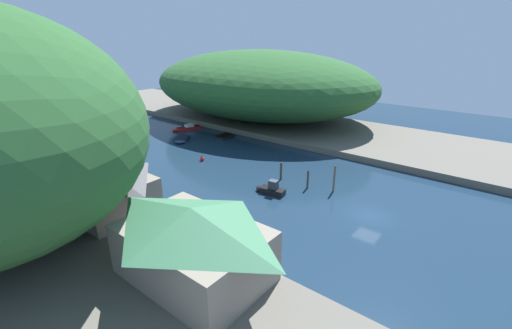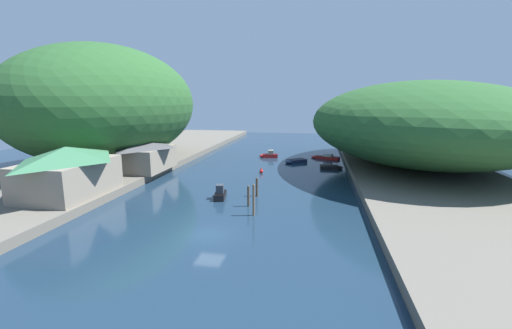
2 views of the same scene
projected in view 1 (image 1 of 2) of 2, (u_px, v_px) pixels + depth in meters
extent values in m
plane|color=#192D42|center=(185.00, 157.00, 54.14)|extent=(130.00, 130.00, 0.00)
cube|color=#666056|center=(279.00, 123.00, 72.98)|extent=(22.00, 120.00, 1.02)
ellipsoid|color=#285628|center=(260.00, 84.00, 74.48)|extent=(36.92, 51.69, 14.24)
cube|color=gray|center=(194.00, 252.00, 25.31)|extent=(7.32, 10.67, 4.08)
pyramid|color=#38704C|center=(191.00, 218.00, 24.29)|extent=(7.91, 11.52, 1.67)
cube|color=gray|center=(105.00, 193.00, 35.27)|extent=(7.16, 9.60, 3.60)
pyramid|color=#4C4C51|center=(102.00, 172.00, 34.43)|extent=(7.74, 10.37, 1.13)
cube|color=navy|center=(182.00, 139.00, 62.62)|extent=(3.99, 3.76, 0.58)
ellipsoid|color=navy|center=(180.00, 142.00, 60.99)|extent=(2.57, 2.60, 0.58)
cube|color=black|center=(182.00, 137.00, 62.51)|extent=(4.07, 3.84, 0.03)
cube|color=black|center=(273.00, 191.00, 41.53)|extent=(1.67, 3.16, 0.70)
ellipsoid|color=black|center=(262.00, 189.00, 42.24)|extent=(1.39, 1.66, 0.70)
cube|color=black|center=(273.00, 188.00, 41.40)|extent=(1.70, 3.22, 0.03)
cube|color=#333842|center=(273.00, 185.00, 41.17)|extent=(1.02, 1.17, 1.08)
cube|color=red|center=(140.00, 141.00, 61.03)|extent=(3.24, 2.05, 0.69)
ellipsoid|color=red|center=(133.00, 143.00, 59.80)|extent=(1.74, 1.73, 0.69)
cube|color=#450A0A|center=(139.00, 139.00, 60.90)|extent=(3.31, 2.09, 0.03)
cube|color=#9E937F|center=(139.00, 137.00, 60.83)|extent=(1.22, 1.27, 0.87)
cube|color=red|center=(189.00, 128.00, 69.92)|extent=(5.08, 3.22, 0.48)
ellipsoid|color=red|center=(178.00, 130.00, 68.74)|extent=(2.80, 2.33, 0.48)
cube|color=#450A0A|center=(189.00, 127.00, 69.83)|extent=(5.18, 3.28, 0.03)
cube|color=silver|center=(189.00, 126.00, 69.81)|extent=(1.98, 1.69, 0.56)
cube|color=black|center=(225.00, 137.00, 64.13)|extent=(3.26, 2.32, 0.50)
ellipsoid|color=black|center=(230.00, 135.00, 65.32)|extent=(1.67, 2.14, 0.50)
cube|color=black|center=(225.00, 135.00, 64.03)|extent=(3.32, 2.37, 0.03)
cylinder|color=brown|center=(334.00, 179.00, 41.72)|extent=(0.25, 0.25, 3.28)
sphere|color=brown|center=(335.00, 166.00, 41.12)|extent=(0.23, 0.23, 0.23)
cylinder|color=#4C3D2D|center=(308.00, 180.00, 42.79)|extent=(0.27, 0.27, 2.29)
sphere|color=#4C3D2D|center=(308.00, 171.00, 42.36)|extent=(0.24, 0.24, 0.24)
cylinder|color=#4C3D2D|center=(281.00, 171.00, 45.45)|extent=(0.31, 0.31, 2.23)
sphere|color=#4C3D2D|center=(281.00, 163.00, 45.03)|extent=(0.28, 0.28, 0.28)
sphere|color=red|center=(202.00, 159.00, 52.41)|extent=(0.64, 0.64, 0.64)
cone|color=red|center=(202.00, 156.00, 52.24)|extent=(0.32, 0.32, 0.32)
cylinder|color=#282D3D|center=(132.00, 217.00, 33.43)|extent=(0.13, 0.13, 0.85)
cylinder|color=#282D3D|center=(130.00, 217.00, 33.50)|extent=(0.13, 0.13, 0.85)
cube|color=#B2231E|center=(130.00, 210.00, 33.21)|extent=(0.30, 0.42, 0.62)
sphere|color=#9E7051|center=(130.00, 206.00, 33.06)|extent=(0.22, 0.22, 0.22)
cylinder|color=#282D3D|center=(186.00, 232.00, 30.98)|extent=(0.13, 0.13, 0.85)
cylinder|color=#282D3D|center=(185.00, 231.00, 31.05)|extent=(0.13, 0.13, 0.85)
cube|color=#B2231E|center=(185.00, 224.00, 30.76)|extent=(0.31, 0.42, 0.62)
sphere|color=#9E7051|center=(185.00, 220.00, 30.61)|extent=(0.22, 0.22, 0.22)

